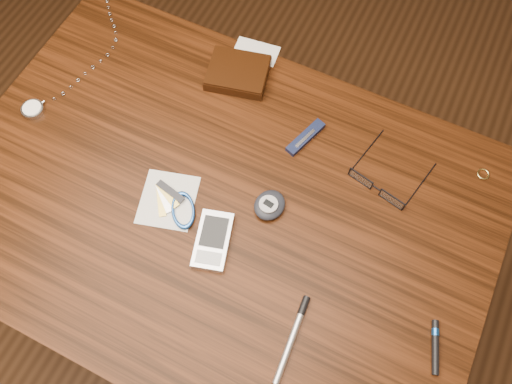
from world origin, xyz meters
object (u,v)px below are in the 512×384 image
(eyeglasses, at_px, (378,186))
(pocket_knife, at_px, (305,137))
(desk, at_px, (221,221))
(wallet_and_card, at_px, (238,72))
(pocket_watch, at_px, (37,105))
(silver_pen, at_px, (294,332))
(notepad_keys, at_px, (176,205))
(pedometer, at_px, (269,205))
(pda_phone, at_px, (213,240))

(eyeglasses, bearing_deg, pocket_knife, 166.18)
(desk, xyz_separation_m, wallet_and_card, (-0.09, 0.27, 0.12))
(pocket_watch, distance_m, silver_pen, 0.67)
(notepad_keys, bearing_deg, pocket_watch, 169.46)
(silver_pen, bearing_deg, eyeglasses, 84.10)
(desk, xyz_separation_m, notepad_keys, (-0.06, -0.04, 0.11))
(pedometer, distance_m, silver_pen, 0.23)
(desk, bearing_deg, notepad_keys, -146.77)
(wallet_and_card, xyz_separation_m, notepad_keys, (0.03, -0.31, -0.01))
(desk, height_order, silver_pen, silver_pen)
(wallet_and_card, xyz_separation_m, pedometer, (0.18, -0.24, -0.00))
(eyeglasses, height_order, pda_phone, eyeglasses)
(eyeglasses, distance_m, silver_pen, 0.31)
(notepad_keys, relative_size, pocket_knife, 1.50)
(pda_phone, bearing_deg, silver_pen, -22.57)
(desk, distance_m, notepad_keys, 0.13)
(pocket_knife, bearing_deg, pocket_watch, -161.93)
(wallet_and_card, relative_size, pda_phone, 1.43)
(pocket_watch, height_order, silver_pen, same)
(eyeglasses, height_order, pocket_watch, eyeglasses)
(pda_phone, distance_m, pedometer, 0.12)
(pocket_watch, xyz_separation_m, silver_pen, (0.64, -0.18, 0.00))
(wallet_and_card, height_order, eyeglasses, same)
(wallet_and_card, xyz_separation_m, pocket_watch, (-0.33, -0.24, -0.01))
(pedometer, distance_m, pocket_knife, 0.16)
(wallet_and_card, bearing_deg, notepad_keys, -84.85)
(pocket_knife, bearing_deg, desk, -115.81)
(notepad_keys, height_order, pocket_knife, pocket_knife)
(eyeglasses, distance_m, notepad_keys, 0.37)
(desk, bearing_deg, silver_pen, -34.52)
(desk, relative_size, pedometer, 14.42)
(pocket_watch, bearing_deg, wallet_and_card, 36.58)
(wallet_and_card, bearing_deg, pocket_watch, -143.42)
(notepad_keys, bearing_deg, pocket_knife, 56.11)
(desk, bearing_deg, eyeglasses, 30.60)
(pocket_watch, distance_m, pedometer, 0.51)
(wallet_and_card, relative_size, eyeglasses, 1.17)
(desk, xyz_separation_m, pocket_watch, (-0.42, 0.02, 0.11))
(wallet_and_card, xyz_separation_m, pocket_knife, (0.18, -0.08, -0.01))
(notepad_keys, xyz_separation_m, pocket_knife, (0.16, 0.23, 0.00))
(eyeglasses, xyz_separation_m, pda_phone, (-0.22, -0.22, -0.00))
(pocket_knife, bearing_deg, wallet_and_card, 157.61)
(eyeglasses, xyz_separation_m, pocket_watch, (-0.67, -0.13, -0.01))
(wallet_and_card, bearing_deg, pocket_knife, -22.39)
(pedometer, distance_m, notepad_keys, 0.17)
(wallet_and_card, distance_m, pocket_watch, 0.41)
(pocket_watch, bearing_deg, pocket_knife, 18.07)
(silver_pen, bearing_deg, notepad_keys, 158.77)
(wallet_and_card, bearing_deg, pda_phone, -70.27)
(pocket_watch, height_order, pda_phone, pda_phone)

